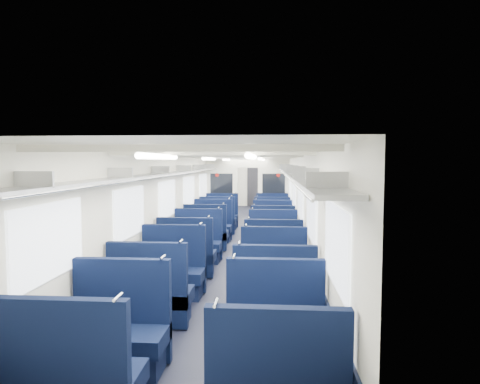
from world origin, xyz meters
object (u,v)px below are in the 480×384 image
Objects in this scene: seat_4 at (151,298)px; seat_15 at (272,230)px; seat_9 at (273,260)px; seat_10 at (197,245)px; end_door at (255,186)px; seat_5 at (274,303)px; seat_8 at (187,257)px; seat_16 at (218,222)px; seat_3 at (275,335)px; seat_14 at (212,228)px; seat_19 at (272,217)px; seat_12 at (206,235)px; seat_17 at (272,223)px; seat_7 at (274,277)px; seat_18 at (222,217)px; seat_2 at (118,335)px; bulkhead at (248,190)px; seat_13 at (273,237)px; seat_6 at (172,274)px.

seat_4 and seat_15 have the same top height.
seat_10 is (-1.66, 1.29, 0.00)m from seat_9.
end_door is 12.75m from seat_9.
seat_9 is (0.00, 2.31, 0.00)m from seat_5.
seat_8 is 4.66m from seat_16.
end_door is 1.68× the size of seat_16.
seat_15 is (0.00, 6.80, 0.00)m from seat_3.
seat_5 is 2.94m from seat_8.
seat_16 is (-1.66, 1.30, 0.00)m from seat_15.
end_door is at bearing 86.82° from seat_4.
seat_4 and seat_8 have the same top height.
seat_4 is 1.00× the size of seat_14.
seat_15 is 2.44m from seat_19.
seat_17 is at bearing 53.50° from seat_12.
seat_5 is at bearing -90.00° from seat_17.
seat_12 is 1.00× the size of seat_17.
seat_7 is at bearing 90.00° from seat_5.
seat_10 is 1.00× the size of seat_18.
seat_17 is at bearing 78.54° from seat_2.
seat_10 is at bearing -90.00° from seat_16.
end_door is at bearing 84.77° from seat_14.
seat_17 is at bearing 90.00° from seat_3.
end_door is 1.68× the size of seat_5.
bulkhead reaches higher than seat_17.
seat_10 is (-1.66, 2.43, 0.00)m from seat_7.
seat_15 is (0.00, 1.09, 0.00)m from seat_13.
seat_9 is (0.00, 1.13, 0.00)m from seat_7.
seat_3 is 4.91m from seat_10.
seat_7 is (0.00, 2.19, 0.00)m from seat_3.
seat_19 is at bearing 90.00° from seat_7.
seat_3 is at bearing -90.00° from seat_17.
seat_12 is at bearing -126.50° from seat_17.
seat_12 and seat_15 have the same top height.
seat_15 is at bearing 73.82° from seat_4.
seat_8 is 2.38m from seat_12.
seat_17 is (1.66, 8.19, 0.00)m from seat_2.
seat_9 is (0.83, -12.70, -0.63)m from end_door.
seat_12 is at bearing -94.65° from end_door.
seat_19 is (1.66, 6.95, 0.00)m from seat_6.
seat_7 is (0.83, -7.34, -0.87)m from bulkhead.
seat_3 is 8.27m from seat_16.
end_door is at bearing 83.15° from seat_18.
seat_8 is (0.00, 3.56, 0.00)m from seat_2.
seat_9 is 1.00× the size of seat_17.
seat_18 and seat_19 have the same top height.
seat_19 is (0.00, 3.52, 0.00)m from seat_13.
seat_8 is (0.00, 1.16, 0.00)m from seat_6.
seat_15 is 2.11m from seat_16.
seat_8 is at bearing -90.00° from seat_12.
seat_8 and seat_19 have the same top height.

